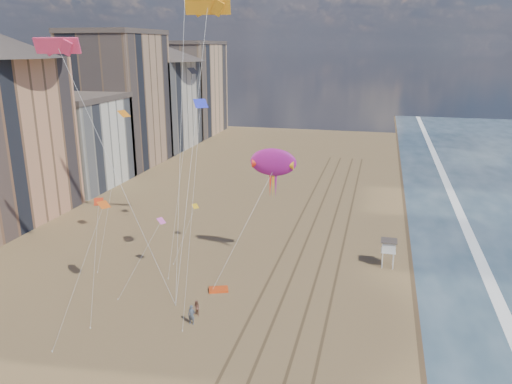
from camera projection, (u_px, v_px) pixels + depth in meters
The scene contains 10 objects.
wet_sand at pixel (441, 242), 67.82m from camera, with size 260.00×260.00×0.00m, color #42301E.
foam at pixel (474, 245), 66.84m from camera, with size 260.00×260.00×0.00m, color white.
tracks at pixel (310, 259), 62.38m from camera, with size 7.68×120.00×0.01m.
buildings at pixel (104, 107), 102.98m from camera, with size 34.72×131.35×29.00m.
lifeguard_stand at pixel (389, 246), 59.60m from camera, with size 1.89×1.89×3.42m.
grounded_kite at pixel (218, 290), 54.40m from camera, with size 2.08×1.33×0.24m, color #E34313.
show_kite at pixel (273, 163), 57.06m from camera, with size 4.95×4.69×16.06m.
kite_flyer_a at pixel (191, 315), 47.64m from camera, with size 0.71×0.47×1.96m, color #4F5866.
kite_flyer_b at pixel (197, 308), 49.16m from camera, with size 0.79×0.62×1.63m, color #99624E.
small_kites at pixel (157, 146), 54.94m from camera, with size 13.73×18.89×18.24m.
Camera 1 is at (10.03, -27.37, 25.70)m, focal length 35.00 mm.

